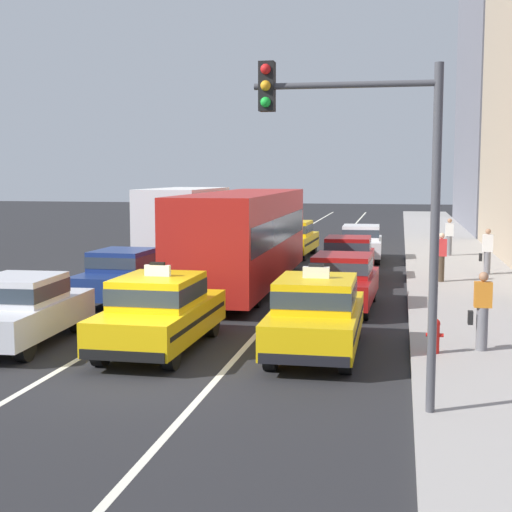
% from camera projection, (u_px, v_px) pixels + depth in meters
% --- Properties ---
extents(ground_plane, '(160.00, 160.00, 0.00)m').
position_uv_depth(ground_plane, '(137.00, 374.00, 14.27)').
color(ground_plane, '#232326').
extents(lane_stripe_left_center, '(0.14, 80.00, 0.01)m').
position_uv_depth(lane_stripe_left_center, '(255.00, 257.00, 34.08)').
color(lane_stripe_left_center, silver).
rests_on(lane_stripe_left_center, ground).
extents(lane_stripe_center_right, '(0.14, 80.00, 0.01)m').
position_uv_depth(lane_stripe_center_right, '(324.00, 259.00, 33.47)').
color(lane_stripe_center_right, silver).
rests_on(lane_stripe_center_right, ground).
extents(sidewalk_curb, '(4.00, 90.00, 0.15)m').
position_uv_depth(sidewalk_curb, '(461.00, 275.00, 27.52)').
color(sidewalk_curb, '#9E9993').
rests_on(sidewalk_curb, ground).
extents(sedan_left_nearest, '(1.93, 4.37, 1.58)m').
position_uv_depth(sedan_left_nearest, '(22.00, 308.00, 16.60)').
color(sedan_left_nearest, black).
rests_on(sedan_left_nearest, ground).
extents(sedan_left_second, '(1.89, 4.35, 1.58)m').
position_uv_depth(sedan_left_second, '(124.00, 274.00, 22.21)').
color(sedan_left_second, black).
rests_on(sedan_left_second, ground).
extents(box_truck_left_third, '(2.42, 7.01, 3.27)m').
position_uv_depth(box_truck_left_third, '(190.00, 226.00, 29.28)').
color(box_truck_left_third, black).
rests_on(box_truck_left_third, ground).
extents(taxi_left_fourth, '(1.86, 4.58, 1.96)m').
position_uv_depth(taxi_left_fourth, '(230.00, 234.00, 36.16)').
color(taxi_left_fourth, black).
rests_on(taxi_left_fourth, ground).
extents(taxi_center_nearest, '(1.86, 4.58, 1.96)m').
position_uv_depth(taxi_center_nearest, '(160.00, 311.00, 16.07)').
color(taxi_center_nearest, black).
rests_on(taxi_center_nearest, ground).
extents(bus_center_second, '(2.59, 11.22, 3.22)m').
position_uv_depth(bus_center_second, '(245.00, 235.00, 24.60)').
color(bus_center_second, black).
rests_on(bus_center_second, ground).
extents(taxi_center_third, '(1.96, 4.62, 1.96)m').
position_uv_depth(taxi_center_third, '(293.00, 238.00, 34.06)').
color(taxi_center_third, black).
rests_on(taxi_center_third, ground).
extents(taxi_right_nearest, '(1.85, 4.57, 1.96)m').
position_uv_depth(taxi_right_nearest, '(316.00, 314.00, 15.77)').
color(taxi_right_nearest, black).
rests_on(taxi_right_nearest, ground).
extents(sedan_right_second, '(1.90, 4.35, 1.58)m').
position_uv_depth(sedan_right_second, '(343.00, 280.00, 20.94)').
color(sedan_right_second, black).
rests_on(sedan_right_second, ground).
extents(sedan_right_third, '(1.80, 4.32, 1.58)m').
position_uv_depth(sedan_right_third, '(348.00, 257.00, 26.66)').
color(sedan_right_third, black).
rests_on(sedan_right_third, ground).
extents(sedan_right_fourth, '(1.84, 4.33, 1.58)m').
position_uv_depth(sedan_right_fourth, '(361.00, 242.00, 32.51)').
color(sedan_right_fourth, black).
rests_on(sedan_right_fourth, ground).
extents(pedestrian_near_crosswalk, '(0.47, 0.24, 1.68)m').
position_uv_depth(pedestrian_near_crosswalk, '(487.00, 252.00, 27.13)').
color(pedestrian_near_crosswalk, slate).
rests_on(pedestrian_near_crosswalk, sidewalk_curb).
extents(pedestrian_mid_block, '(0.36, 0.24, 1.68)m').
position_uv_depth(pedestrian_mid_block, '(441.00, 257.00, 25.32)').
color(pedestrian_mid_block, '#473828').
rests_on(pedestrian_mid_block, sidewalk_curb).
extents(pedestrian_by_storefront, '(0.47, 0.24, 1.66)m').
position_uv_depth(pedestrian_by_storefront, '(482.00, 311.00, 15.49)').
color(pedestrian_by_storefront, slate).
rests_on(pedestrian_by_storefront, sidewalk_curb).
extents(pedestrian_trailing, '(0.36, 0.24, 1.67)m').
position_uv_depth(pedestrian_trailing, '(449.00, 237.00, 33.33)').
color(pedestrian_trailing, slate).
rests_on(pedestrian_trailing, sidewalk_curb).
extents(fire_hydrant, '(0.36, 0.22, 0.73)m').
position_uv_depth(fire_hydrant, '(435.00, 334.00, 15.29)').
color(fire_hydrant, red).
rests_on(fire_hydrant, sidewalk_curb).
extents(traffic_light_pole, '(2.87, 0.33, 5.58)m').
position_uv_depth(traffic_light_pole, '(372.00, 176.00, 11.34)').
color(traffic_light_pole, '#47474C').
rests_on(traffic_light_pole, ground).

